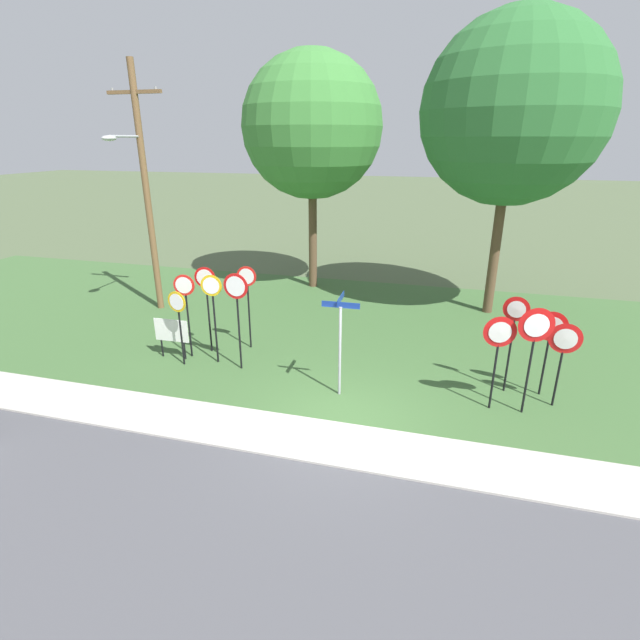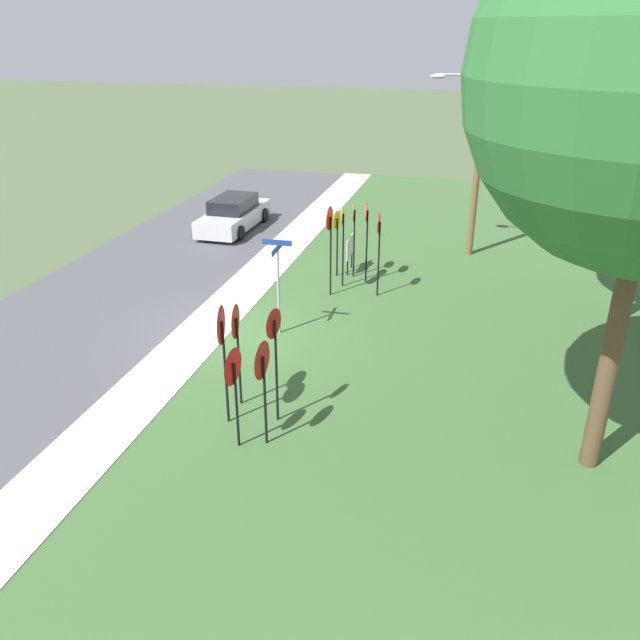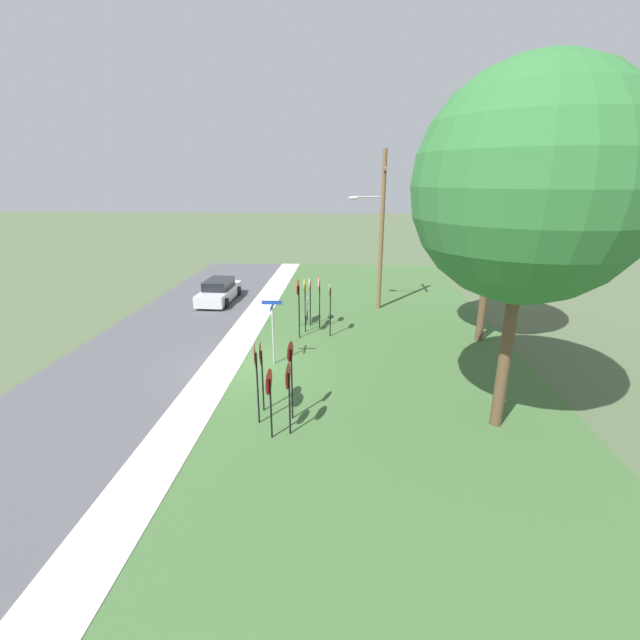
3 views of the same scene
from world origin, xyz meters
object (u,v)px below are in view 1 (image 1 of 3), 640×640
Objects in this scene: stop_sign_far_left at (213,301)px; yield_sign_far_left at (499,341)px; utility_pole at (143,184)px; notice_board at (172,332)px; yield_sign_center at (535,335)px; yield_sign_near_left at (564,346)px; yield_sign_near_right at (550,334)px; yield_sign_far_right at (514,323)px; street_name_post at (340,337)px; stop_sign_far_right at (186,299)px; stop_sign_far_center at (178,313)px; stop_sign_near_left at (248,291)px; oak_tree_right at (513,111)px; stop_sign_near_right at (237,301)px; stop_sign_center_tall at (206,292)px; oak_tree_left at (312,127)px.

yield_sign_far_left is (7.75, -0.63, -0.10)m from stop_sign_far_left.
notice_board is (3.01, -3.88, -3.94)m from utility_pole.
yield_sign_near_left is at bearing 23.42° from yield_sign_center.
stop_sign_far_left reaches higher than yield_sign_near_right.
yield_sign_far_right is 0.97× the size of street_name_post.
stop_sign_far_left is 1.04× the size of stop_sign_far_right.
stop_sign_far_center is at bearing -164.79° from yield_sign_far_right.
stop_sign_near_left is at bearing 157.03° from yield_sign_far_left.
oak_tree_right reaches higher than yield_sign_near_left.
stop_sign_near_right is at bearing 165.52° from yield_sign_center.
street_name_post is (-4.55, -0.27, -0.43)m from yield_sign_center.
yield_sign_near_left is 8.96m from oak_tree_right.
oak_tree_right reaches higher than stop_sign_center_tall.
yield_sign_near_right is (9.62, -0.24, -0.23)m from stop_sign_center_tall.
yield_sign_near_left is (10.27, -0.25, -0.22)m from stop_sign_far_right.
yield_sign_near_left is (10.21, 0.32, 0.02)m from stop_sign_far_center.
stop_sign_far_center is 10.01m from yield_sign_near_right.
street_name_post is at bearing -118.00° from oak_tree_right.
utility_pole is 6.30m from notice_board.
yield_sign_far_right is at bearing 13.89° from stop_sign_far_center.
yield_sign_near_left is 5.40m from street_name_post.
stop_sign_near_right is 2.63m from notice_board.
yield_sign_near_right is 0.23× the size of oak_tree_right.
yield_sign_center reaches higher than notice_board.
yield_sign_near_right is at bearing -8.91° from stop_sign_near_left.
yield_sign_near_right is at bearing 13.66° from stop_sign_far_center.
stop_sign_near_left is 1.16× the size of yield_sign_near_right.
oak_tree_right is (9.07, 6.70, 5.30)m from stop_sign_far_right.
stop_sign_far_left is 9.08m from yield_sign_near_right.
yield_sign_near_left is 1.04m from yield_sign_center.
stop_sign_far_left is 1.82m from notice_board.
stop_sign_near_right is at bearing -4.99° from notice_board.
stop_sign_near_right is at bearing -174.76° from yield_sign_near_left.
street_name_post reaches higher than stop_sign_far_right.
stop_sign_far_left is 0.28× the size of oak_tree_left.
stop_sign_far_center is 9.13m from yield_sign_far_right.
stop_sign_far_center is at bearing -116.46° from stop_sign_center_tall.
yield_sign_center is (7.99, -1.90, 0.14)m from stop_sign_near_left.
yield_sign_center is at bearing -61.80° from yield_sign_far_right.
yield_sign_center reaches higher than yield_sign_near_right.
yield_sign_near_right is at bearing -9.98° from stop_sign_center_tall.
oak_tree_right reaches higher than stop_sign_near_left.
notice_board is at bearing -166.21° from stop_sign_far_right.
yield_sign_far_left reaches higher than stop_sign_far_center.
yield_sign_far_right is (9.15, 0.23, 0.09)m from stop_sign_far_right.
stop_sign_near_left reaches higher than yield_sign_near_left.
yield_sign_far_right is at bearing 59.12° from yield_sign_far_left.
stop_sign_far_left is at bearing 165.61° from street_name_post.
yield_sign_far_left reaches higher than notice_board.
street_name_post is 0.31× the size of utility_pole.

